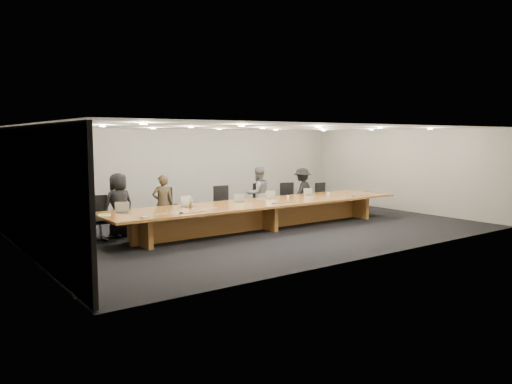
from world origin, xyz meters
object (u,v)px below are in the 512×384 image
at_px(chair_far_right, 324,197).
at_px(mic_center, 273,203).
at_px(mic_right, 353,196).
at_px(laptop_c, 240,198).
at_px(water_bottle, 191,203).
at_px(person_b, 163,203).
at_px(person_c, 258,194).
at_px(conference_table, 262,210).
at_px(laptop_b, 189,201).
at_px(laptop_d, 273,195).
at_px(laptop_a, 122,208).
at_px(laptop_e, 309,192).
at_px(chair_right, 289,199).
at_px(person_a, 119,205).
at_px(chair_far_left, 100,218).
at_px(amber_mug, 190,206).
at_px(paper_cup_near, 288,197).
at_px(chair_left, 171,209).
at_px(person_d, 302,192).
at_px(mic_left, 181,213).
at_px(av_box, 145,217).
at_px(chair_mid_left, 225,205).
at_px(paper_cup_far, 328,194).
at_px(chair_mid_right, 264,201).

bearing_deg(chair_far_right, mic_center, -152.04).
distance_m(mic_center, mic_right, 2.97).
distance_m(laptop_c, water_bottle, 1.54).
xyz_separation_m(person_b, mic_right, (5.39, -1.79, -0.01)).
bearing_deg(person_c, conference_table, 63.73).
xyz_separation_m(laptop_b, laptop_d, (2.74, 0.04, -0.02)).
distance_m(laptop_a, laptop_e, 5.96).
xyz_separation_m(chair_right, mic_right, (0.95, -1.87, 0.22)).
bearing_deg(laptop_a, person_a, 96.28).
xyz_separation_m(chair_far_left, amber_mug, (1.95, -1.05, 0.24)).
bearing_deg(paper_cup_near, person_c, 107.65).
relative_size(chair_far_left, mic_right, 10.10).
height_order(person_b, laptop_a, person_b).
height_order(chair_left, person_d, person_d).
height_order(mic_left, mic_center, mic_left).
distance_m(chair_far_right, person_d, 1.05).
bearing_deg(chair_far_left, laptop_e, 1.77).
bearing_deg(person_b, laptop_b, 127.25).
bearing_deg(laptop_c, chair_right, 41.12).
bearing_deg(conference_table, amber_mug, 177.26).
xyz_separation_m(person_a, av_box, (-0.12, -1.90, -0.05)).
height_order(chair_mid_left, laptop_c, chair_mid_left).
height_order(person_c, paper_cup_far, person_c).
xyz_separation_m(chair_left, mic_left, (-0.68, -1.89, 0.18)).
relative_size(person_a, mic_left, 12.65).
height_order(chair_mid_left, mic_center, chair_mid_left).
xyz_separation_m(person_b, laptop_a, (-1.47, -0.89, 0.11)).
relative_size(laptop_a, amber_mug, 3.52).
distance_m(conference_table, person_a, 3.84).
xyz_separation_m(person_a, paper_cup_far, (6.20, -1.19, -0.02)).
height_order(conference_table, chair_mid_right, chair_mid_right).
bearing_deg(laptop_b, paper_cup_far, -17.03).
relative_size(laptop_d, mic_left, 2.35).
bearing_deg(av_box, laptop_e, -3.69).
bearing_deg(person_d, mic_center, 13.13).
bearing_deg(mic_right, person_c, 141.32).
height_order(av_box, mic_right, same).
bearing_deg(laptop_e, paper_cup_near, -154.92).
relative_size(chair_mid_left, laptop_d, 3.78).
relative_size(laptop_c, mic_left, 2.29).
relative_size(chair_far_right, mic_left, 7.88).
bearing_deg(chair_mid_left, laptop_e, -15.18).
distance_m(chair_far_left, laptop_d, 4.87).
xyz_separation_m(chair_far_left, av_box, (0.41, -1.79, 0.21)).
height_order(chair_far_left, laptop_d, chair_far_left).
xyz_separation_m(chair_far_left, person_c, (4.88, 0.05, 0.26)).
height_order(chair_left, person_b, person_b).
height_order(conference_table, chair_far_right, chair_far_right).
bearing_deg(chair_far_right, chair_left, -179.18).
distance_m(person_a, laptop_a, 0.99).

